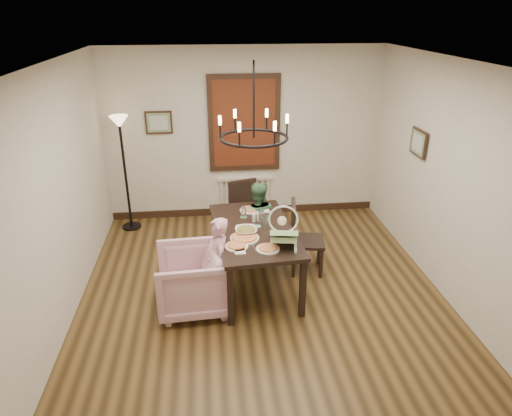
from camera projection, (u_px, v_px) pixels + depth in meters
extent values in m
cube|color=brown|center=(263.00, 295.00, 5.73)|extent=(4.50, 5.00, 0.01)
cube|color=white|center=(264.00, 63.00, 4.60)|extent=(4.50, 5.00, 0.01)
cube|color=beige|center=(244.00, 135.00, 7.44)|extent=(4.50, 0.01, 2.80)
cube|color=beige|center=(57.00, 200.00, 4.94)|extent=(0.01, 5.00, 2.80)
cube|color=beige|center=(452.00, 184.00, 5.39)|extent=(0.01, 5.00, 2.80)
cube|color=black|center=(254.00, 230.00, 5.67)|extent=(1.08, 1.76, 0.05)
cube|color=black|center=(230.00, 297.00, 5.05)|extent=(0.07, 0.07, 0.74)
cube|color=black|center=(215.00, 233.00, 6.47)|extent=(0.07, 0.07, 0.74)
cube|color=black|center=(303.00, 289.00, 5.20)|extent=(0.07, 0.07, 0.74)
cube|color=black|center=(272.00, 228.00, 6.61)|extent=(0.07, 0.07, 0.74)
imported|color=beige|center=(192.00, 280.00, 5.35)|extent=(0.88, 0.86, 0.76)
imported|color=#D294A9|center=(219.00, 270.00, 5.37)|extent=(0.27, 0.37, 0.94)
imported|color=#46774F|center=(257.00, 227.00, 6.41)|extent=(0.50, 0.41, 0.95)
imported|color=white|center=(246.00, 230.00, 5.53)|extent=(0.32, 0.32, 0.08)
cylinder|color=tan|center=(245.00, 238.00, 5.40)|extent=(0.35, 0.35, 0.04)
cylinder|color=silver|center=(265.00, 221.00, 5.69)|extent=(0.07, 0.07, 0.14)
cube|color=#612B13|center=(244.00, 124.00, 7.32)|extent=(1.00, 0.03, 1.40)
cube|color=black|center=(159.00, 122.00, 7.17)|extent=(0.42, 0.03, 0.36)
cube|color=black|center=(419.00, 143.00, 6.10)|extent=(0.03, 0.42, 0.36)
torus|color=black|center=(254.00, 138.00, 5.19)|extent=(0.80, 0.80, 0.04)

